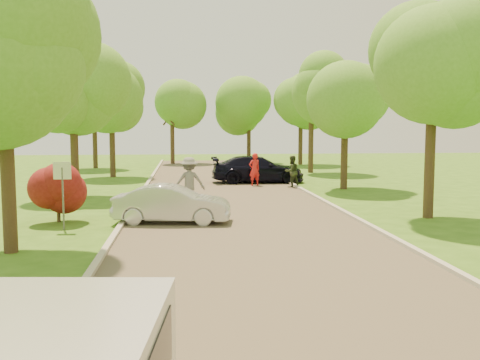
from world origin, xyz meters
name	(u,v)px	position (x,y,z in m)	size (l,w,h in m)	color
ground	(262,255)	(0.00, 0.00, 0.00)	(100.00, 100.00, 0.00)	#336017
road	(233,208)	(0.00, 8.00, 0.01)	(8.00, 60.00, 0.01)	#4C4438
curb_left	(132,208)	(-4.05, 8.00, 0.06)	(0.18, 60.00, 0.12)	#B2AD9E
curb_right	(331,205)	(4.05, 8.00, 0.06)	(0.18, 60.00, 0.12)	#B2AD9E
street_sign	(63,181)	(-5.80, 4.00, 1.56)	(0.55, 0.06, 2.17)	#59595E
red_shrub	(58,190)	(-6.30, 5.50, 1.10)	(1.70, 1.70, 1.95)	#382619
tree_l_mida	(11,52)	(-6.30, 1.00, 5.17)	(4.71, 4.60, 7.39)	#382619
tree_l_midb	(77,98)	(-6.81, 12.00, 4.59)	(4.30, 4.20, 6.62)	#382619
tree_l_far	(114,92)	(-6.39, 22.00, 5.47)	(4.92, 4.80, 7.79)	#382619
tree_r_mida	(439,62)	(7.02, 5.00, 5.54)	(5.13, 5.00, 7.95)	#382619
tree_r_midb	(349,96)	(6.60, 14.00, 4.88)	(4.51, 4.40, 7.01)	#382619
tree_r_far	(315,90)	(7.23, 24.00, 5.83)	(5.33, 5.20, 8.34)	#382619
tree_bg_a	(97,100)	(-8.78, 30.00, 5.31)	(5.12, 5.00, 7.72)	#382619
tree_bg_b	(303,100)	(8.22, 32.00, 5.54)	(5.12, 5.00, 7.95)	#382619
tree_bg_c	(174,106)	(-2.79, 34.00, 5.02)	(4.92, 4.80, 7.33)	#382619
tree_bg_d	(251,104)	(4.22, 36.00, 5.31)	(5.12, 5.00, 7.72)	#382619
silver_sedan	(172,204)	(-2.38, 4.90, 0.65)	(1.38, 3.96, 1.31)	silver
dark_sedan	(258,169)	(2.30, 17.58, 0.78)	(2.19, 5.38, 1.56)	black
longboard	(189,206)	(-1.77, 7.93, 0.11)	(0.34, 1.01, 0.12)	black
skateboarder	(189,182)	(-1.77, 7.93, 1.10)	(1.26, 0.72, 1.95)	slate
person_striped	(254,169)	(1.90, 15.99, 0.91)	(0.66, 0.43, 1.81)	red
person_olive	(292,172)	(3.80, 14.96, 0.86)	(0.84, 0.65, 1.72)	#2B331E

